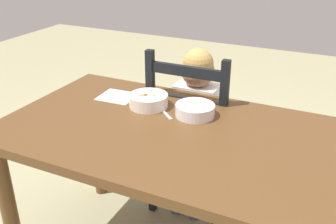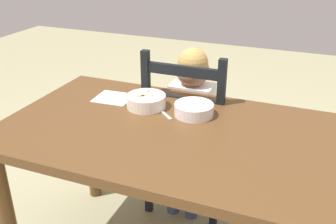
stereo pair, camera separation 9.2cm
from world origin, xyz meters
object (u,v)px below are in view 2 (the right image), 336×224
Objects in this scene: bowl_of_peas at (194,109)px; dining_chair at (189,137)px; spoon at (161,111)px; dining_table at (172,151)px; child_figure at (190,109)px; bowl_of_carrots at (146,101)px.

dining_chair is at bearing 110.99° from bowl_of_peas.
dining_chair is 8.19× the size of spoon.
bowl_of_peas reaches higher than dining_table.
dining_table is 0.21m from bowl_of_peas.
child_figure is 0.35m from bowl_of_peas.
bowl_of_peas is at bearing 0.01° from bowl_of_carrots.
spoon is (0.08, -0.02, -0.03)m from bowl_of_carrots.
spoon is at bearing -95.69° from child_figure.
bowl_of_peas is 0.96× the size of bowl_of_carrots.
spoon is at bearing -14.22° from bowl_of_carrots.
dining_chair is (-0.08, 0.46, -0.18)m from dining_table.
spoon is (-0.03, -0.31, 0.12)m from child_figure.
dining_table is 8.23× the size of bowl_of_peas.
bowl_of_carrots reaches higher than bowl_of_peas.
dining_chair is at bearing 79.02° from child_figure.
child_figure is (-0.00, -0.00, 0.17)m from dining_chair.
dining_chair is at bearing 84.26° from spoon.
dining_chair is 5.34× the size of bowl_of_carrots.
spoon is (-0.03, -0.32, 0.29)m from dining_chair.
dining_table is 0.50m from dining_chair.
bowl_of_peas is (0.11, -0.29, 0.14)m from child_figure.
spoon is (-0.11, 0.14, 0.11)m from dining_table.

